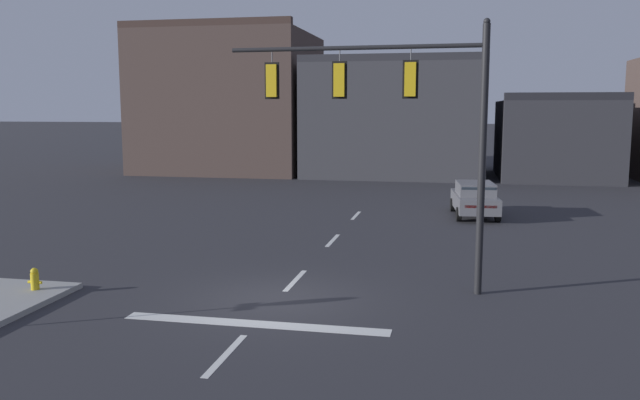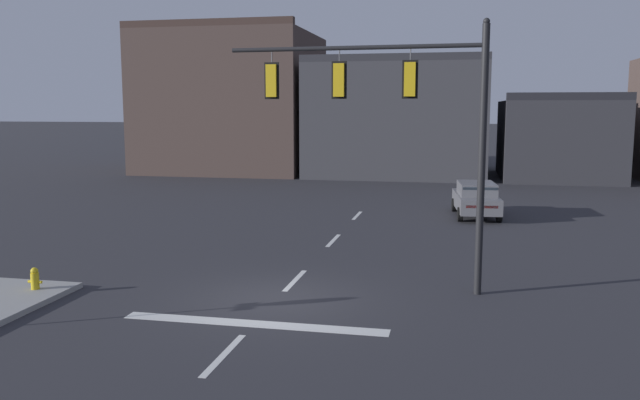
# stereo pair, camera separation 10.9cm
# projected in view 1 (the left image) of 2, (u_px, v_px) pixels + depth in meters

# --- Properties ---
(ground_plane) EXTENTS (400.00, 400.00, 0.00)m
(ground_plane) POSITION_uv_depth(u_px,v_px,m) (277.00, 300.00, 17.35)
(ground_plane) COLOR #2B2B30
(stop_bar_paint) EXTENTS (6.40, 0.50, 0.01)m
(stop_bar_paint) POSITION_uv_depth(u_px,v_px,m) (255.00, 324.00, 15.41)
(stop_bar_paint) COLOR silver
(stop_bar_paint) RESTS_ON ground
(lane_centreline) EXTENTS (0.16, 26.40, 0.01)m
(lane_centreline) POSITION_uv_depth(u_px,v_px,m) (295.00, 280.00, 19.29)
(lane_centreline) COLOR silver
(lane_centreline) RESTS_ON ground
(signal_mast_near_side) EXTENTS (7.06, 0.50, 7.32)m
(signal_mast_near_side) POSITION_uv_depth(u_px,v_px,m) (400.00, 108.00, 17.74)
(signal_mast_near_side) COLOR black
(signal_mast_near_side) RESTS_ON ground
(car_lot_nearside) EXTENTS (2.25, 4.58, 1.61)m
(car_lot_nearside) POSITION_uv_depth(u_px,v_px,m) (475.00, 198.00, 30.53)
(car_lot_nearside) COLOR slate
(car_lot_nearside) RESTS_ON ground
(fire_hydrant) EXTENTS (0.40, 0.30, 0.75)m
(fire_hydrant) POSITION_uv_depth(u_px,v_px,m) (35.00, 283.00, 17.76)
(fire_hydrant) COLOR gold
(fire_hydrant) RESTS_ON ground
(building_row) EXTENTS (62.10, 13.92, 11.26)m
(building_row) POSITION_uv_depth(u_px,v_px,m) (487.00, 119.00, 48.86)
(building_row) COLOR #473833
(building_row) RESTS_ON ground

